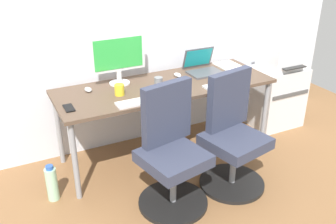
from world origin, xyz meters
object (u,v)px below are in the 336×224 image
(water_bottle_on_floor, at_px, (52,183))
(open_laptop, at_px, (202,67))
(printer, at_px, (281,56))
(coffee_mug, at_px, (119,90))
(office_chair_right, at_px, (232,137))
(desktop_monitor, at_px, (118,56))
(side_cabinet, at_px, (276,96))
(office_chair_left, at_px, (171,153))

(water_bottle_on_floor, bearing_deg, open_laptop, 12.69)
(printer, relative_size, coffee_mug, 4.35)
(office_chair_right, distance_m, printer, 1.28)
(printer, relative_size, water_bottle_on_floor, 1.29)
(office_chair_right, xyz_separation_m, water_bottle_on_floor, (-1.39, 0.41, -0.28))
(printer, xyz_separation_m, open_laptop, (-0.88, 0.10, -0.01))
(water_bottle_on_floor, xyz_separation_m, coffee_mug, (0.66, 0.17, 0.61))
(desktop_monitor, distance_m, open_laptop, 0.84)
(side_cabinet, bearing_deg, desktop_monitor, 174.38)
(side_cabinet, height_order, open_laptop, open_laptop)
(office_chair_left, distance_m, printer, 1.76)
(office_chair_right, distance_m, coffee_mug, 0.99)
(office_chair_right, relative_size, printer, 2.35)
(office_chair_left, xyz_separation_m, water_bottle_on_floor, (-0.83, 0.41, -0.28))
(office_chair_left, height_order, open_laptop, office_chair_left)
(coffee_mug, bearing_deg, water_bottle_on_floor, -165.16)
(water_bottle_on_floor, bearing_deg, office_chair_right, -16.67)
(water_bottle_on_floor, distance_m, coffee_mug, 0.91)
(printer, relative_size, desktop_monitor, 0.83)
(side_cabinet, distance_m, water_bottle_on_floor, 2.45)
(office_chair_right, xyz_separation_m, printer, (1.04, 0.66, 0.34))
(printer, bearing_deg, office_chair_left, -157.50)
(water_bottle_on_floor, bearing_deg, coffee_mug, 14.84)
(side_cabinet, xyz_separation_m, open_laptop, (-0.88, 0.10, 0.44))
(side_cabinet, distance_m, coffee_mug, 1.83)
(office_chair_left, height_order, coffee_mug, office_chair_left)
(desktop_monitor, bearing_deg, open_laptop, -4.50)
(office_chair_left, height_order, office_chair_right, same)
(desktop_monitor, distance_m, coffee_mug, 0.33)
(side_cabinet, relative_size, open_laptop, 2.09)
(desktop_monitor, bearing_deg, office_chair_left, -83.90)
(office_chair_right, bearing_deg, printer, 32.39)
(water_bottle_on_floor, height_order, desktop_monitor, desktop_monitor)
(printer, bearing_deg, coffee_mug, -177.65)
(water_bottle_on_floor, xyz_separation_m, open_laptop, (1.55, 0.35, 0.61))
(office_chair_left, bearing_deg, coffee_mug, 106.63)
(side_cabinet, relative_size, printer, 1.62)
(office_chair_left, relative_size, side_cabinet, 1.45)
(office_chair_right, bearing_deg, office_chair_left, 179.99)
(printer, distance_m, open_laptop, 0.88)
(side_cabinet, relative_size, coffee_mug, 7.03)
(open_laptop, relative_size, coffee_mug, 3.37)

